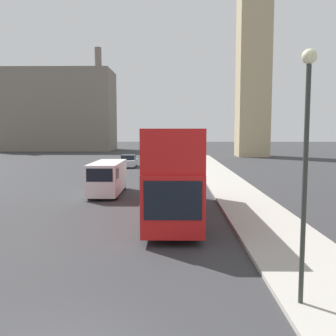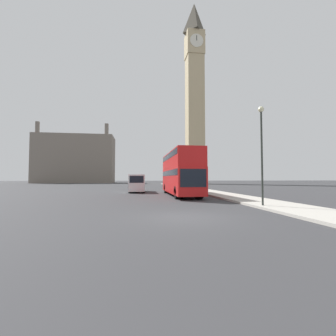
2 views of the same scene
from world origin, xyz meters
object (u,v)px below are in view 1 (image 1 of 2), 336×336
Objects in this scene: red_double_decker_bus at (173,168)px; parked_sedan at (129,162)px; street_lamp at (306,142)px; white_van at (107,177)px.

parked_sedan is (-5.59, 26.59, -1.85)m from red_double_decker_bus.
parked_sedan is (-8.81, 36.96, -3.50)m from street_lamp.
street_lamp is at bearing -72.76° from red_double_decker_bus.
red_double_decker_bus is 8.00m from white_van.
parked_sedan is at bearing 92.78° from white_van.
red_double_decker_bus is at bearing 107.24° from street_lamp.
parked_sedan is at bearing 103.40° from street_lamp.
white_van is at bearing 125.72° from red_double_decker_bus.
street_lamp reaches higher than parked_sedan.
red_double_decker_bus is 1.98× the size of white_van.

